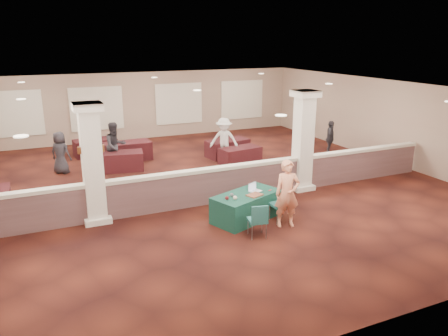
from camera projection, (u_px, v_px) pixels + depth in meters
name	position (u px, v px, depth m)	size (l,w,h in m)	color
ground	(199.00, 187.00, 14.46)	(16.00, 16.00, 0.00)	#461A11
wall_back	(139.00, 106.00, 21.00)	(16.00, 0.04, 3.20)	gray
wall_front	(375.00, 242.00, 7.00)	(16.00, 0.04, 3.20)	gray
wall_right	(389.00, 121.00, 17.12)	(0.04, 16.00, 3.20)	gray
ceiling	(197.00, 90.00, 13.55)	(16.00, 16.00, 0.02)	silver
partition_wall	(216.00, 184.00, 12.99)	(15.60, 0.28, 1.10)	brown
column_left	(92.00, 163.00, 11.32)	(0.72, 0.72, 3.20)	white
column_right	(303.00, 140.00, 13.85)	(0.72, 0.72, 3.20)	white
sconce_left	(80.00, 150.00, 11.10)	(0.12, 0.12, 0.18)	brown
sconce_right	(102.00, 148.00, 11.32)	(0.12, 0.12, 0.18)	brown
near_table	(246.00, 206.00, 11.83)	(1.90, 0.95, 0.73)	#103D30
conf_chair_main	(282.00, 202.00, 11.55)	(0.49, 0.49, 0.96)	#205D5E
conf_chair_side	(258.00, 218.00, 10.65)	(0.52, 0.52, 0.88)	#205D5E
woman	(287.00, 194.00, 11.25)	(0.64, 0.43, 1.78)	#F49A6A
far_table_front_center	(120.00, 161.00, 16.21)	(1.71, 0.85, 0.69)	black
far_table_front_right	(240.00, 155.00, 17.10)	(1.60, 0.80, 0.65)	black
far_table_back_left	(95.00, 147.00, 18.29)	(1.70, 0.85, 0.69)	black
far_table_back_center	(128.00, 151.00, 17.58)	(1.83, 0.91, 0.74)	black
far_table_back_right	(227.00, 148.00, 18.14)	(1.74, 0.87, 0.71)	black
attendee_a	(115.00, 146.00, 16.23)	(0.85, 0.47, 1.78)	black
attendee_b	(224.00, 140.00, 17.29)	(1.12, 0.51, 1.75)	silver
attendee_c	(330.00, 139.00, 18.06)	(0.87, 0.42, 1.49)	black
attendee_d	(60.00, 153.00, 15.74)	(0.76, 0.41, 1.54)	black
laptop_base	(255.00, 191.00, 11.89)	(0.33, 0.23, 0.02)	silver
laptop_screen	(252.00, 186.00, 11.93)	(0.33, 0.01, 0.22)	silver
screen_glow	(252.00, 187.00, 11.93)	(0.30, 0.00, 0.19)	silver
knitting	(255.00, 195.00, 11.58)	(0.40, 0.30, 0.03)	#BA4D1D
yarn_cream	(235.00, 198.00, 11.27)	(0.11, 0.11, 0.11)	beige
yarn_red	(227.00, 198.00, 11.27)	(0.10, 0.10, 0.10)	maroon
yarn_grey	(232.00, 195.00, 11.48)	(0.10, 0.10, 0.10)	#4E4E54
scissors	(270.00, 190.00, 11.97)	(0.12, 0.03, 0.01)	red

